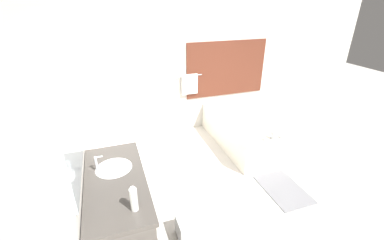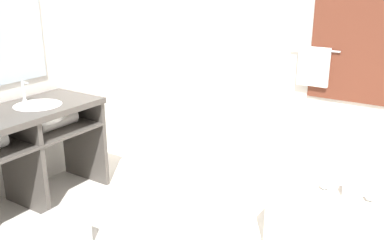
# 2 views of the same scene
# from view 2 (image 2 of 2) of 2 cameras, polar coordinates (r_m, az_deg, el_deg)

# --- Properties ---
(wall_back_with_blinds) EXTENTS (7.40, 0.13, 2.70)m
(wall_back_with_blinds) POSITION_cam_2_polar(r_m,az_deg,el_deg) (4.50, 20.52, 10.97)
(wall_back_with_blinds) COLOR white
(wall_back_with_blinds) RESTS_ON ground_plane
(wall_left_with_mirror) EXTENTS (0.08, 7.40, 2.70)m
(wall_left_with_mirror) POSITION_cam_2_polar(r_m,az_deg,el_deg) (3.90, -23.83, 9.79)
(wall_left_with_mirror) COLOR white
(wall_left_with_mirror) RESTS_ON ground_plane
(vanity_counter) EXTENTS (0.60, 1.38, 0.85)m
(vanity_counter) POSITION_cam_2_polar(r_m,az_deg,el_deg) (3.69, -21.68, -2.14)
(vanity_counter) COLOR #4C4742
(vanity_counter) RESTS_ON ground_plane
(sink_faucet) EXTENTS (0.09, 0.04, 0.18)m
(sink_faucet) POSITION_cam_2_polar(r_m,az_deg,el_deg) (3.83, -21.53, 3.50)
(sink_faucet) COLOR silver
(sink_faucet) RESTS_ON vanity_counter
(bathtub) EXTENTS (1.01, 1.83, 0.63)m
(bathtub) POSITION_cam_2_polar(r_m,az_deg,el_deg) (3.77, 22.51, -7.41)
(bathtub) COLOR silver
(bathtub) RESTS_ON ground_plane
(waste_bin) EXTENTS (0.27, 0.27, 0.26)m
(waste_bin) POSITION_cam_2_polar(r_m,az_deg,el_deg) (3.24, -16.68, -14.09)
(waste_bin) COLOR #B2B2B2
(waste_bin) RESTS_ON ground_plane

